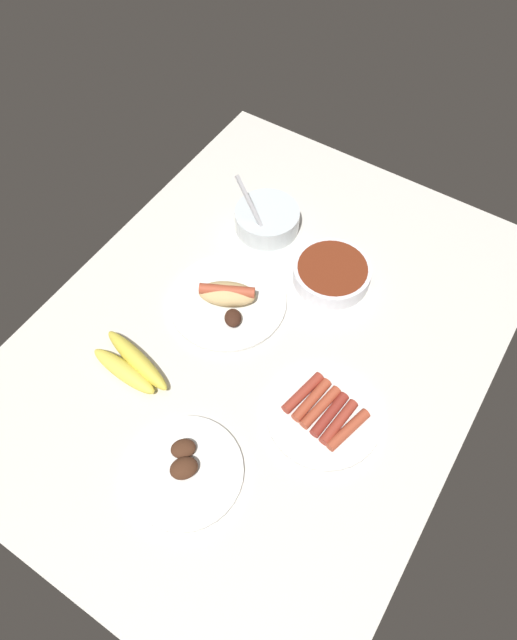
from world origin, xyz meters
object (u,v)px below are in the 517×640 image
object	(u,v)px
banana_bunch	(131,365)
bowl_coleslaw	(267,219)
plate_sausages	(324,413)
bowl_chili	(332,273)
plate_grilled_meat	(185,469)
plate_hotdog_assembled	(228,299)

from	to	relation	value
banana_bunch	bowl_coleslaw	size ratio (longest dim) A/B	1.24
plate_sausages	bowl_coleslaw	world-z (taller)	bowl_coleslaw
bowl_chili	plate_grilled_meat	world-z (taller)	bowl_chili
plate_hotdog_assembled	banana_bunch	xyz separation A→B (cm)	(24.15, -7.21, 0.21)
plate_hotdog_assembled	bowl_coleslaw	distance (cm)	24.06
banana_bunch	bowl_coleslaw	distance (cm)	47.78
banana_bunch	plate_grilled_meat	world-z (taller)	same
plate_sausages	bowl_coleslaw	bearing A→B (deg)	-134.87
bowl_chili	plate_hotdog_assembled	size ratio (longest dim) A/B	0.67
banana_bunch	plate_sausages	distance (cm)	39.97
plate_grilled_meat	plate_hotdog_assembled	bearing A→B (deg)	-157.60
plate_hotdog_assembled	bowl_chili	bearing A→B (deg)	138.75
plate_hotdog_assembled	bowl_coleslaw	size ratio (longest dim) A/B	1.69
bowl_coleslaw	plate_hotdog_assembled	bearing A→B (deg)	11.34
plate_hotdog_assembled	plate_grilled_meat	xyz separation A→B (cm)	(35.42, 14.60, -0.78)
bowl_chili	plate_hotdog_assembled	bearing A→B (deg)	-41.25
bowl_coleslaw	banana_bunch	bearing A→B (deg)	-2.98
bowl_chili	banana_bunch	distance (cm)	48.17
bowl_chili	bowl_coleslaw	bearing A→B (deg)	-104.76
plate_grilled_meat	plate_sausages	distance (cm)	28.62
plate_grilled_meat	bowl_coleslaw	size ratio (longest dim) A/B	1.41
plate_grilled_meat	plate_sausages	bearing A→B (deg)	145.51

